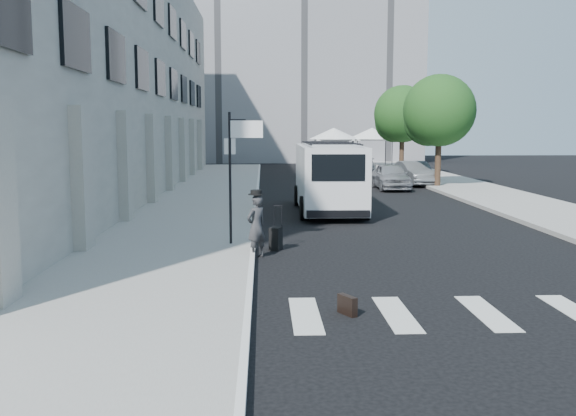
{
  "coord_description": "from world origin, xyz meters",
  "views": [
    {
      "loc": [
        -1.73,
        -13.83,
        3.25
      ],
      "look_at": [
        -1.12,
        1.62,
        1.3
      ],
      "focal_mm": 40.0,
      "sensor_mm": 36.0,
      "label": 1
    }
  ],
  "objects": [
    {
      "name": "building_left",
      "position": [
        -11.5,
        18.0,
        6.0
      ],
      "size": [
        10.0,
        44.0,
        12.0
      ],
      "primitive_type": "cube",
      "color": "gray",
      "rests_on": "ground"
    },
    {
      "name": "tree_near",
      "position": [
        7.5,
        20.15,
        3.97
      ],
      "size": [
        3.8,
        3.83,
        6.03
      ],
      "color": "black",
      "rests_on": "ground"
    },
    {
      "name": "ground",
      "position": [
        0.0,
        0.0,
        0.0
      ],
      "size": [
        120.0,
        120.0,
        0.0
      ],
      "primitive_type": "plane",
      "color": "black",
      "rests_on": "ground"
    },
    {
      "name": "sign_pole",
      "position": [
        -2.36,
        3.2,
        2.65
      ],
      "size": [
        1.03,
        0.07,
        3.5
      ],
      "color": "black",
      "rests_on": "sidewalk_left"
    },
    {
      "name": "parked_car_c",
      "position": [
        5.0,
        31.31,
        0.77
      ],
      "size": [
        2.46,
        5.42,
        1.54
      ],
      "primitive_type": "imported",
      "rotation": [
        0.0,
        0.0,
        -0.06
      ],
      "color": "gray",
      "rests_on": "ground"
    },
    {
      "name": "sidewalk_right",
      "position": [
        9.0,
        20.0,
        0.07
      ],
      "size": [
        4.0,
        56.0,
        0.15
      ],
      "primitive_type": "cube",
      "color": "gray",
      "rests_on": "ground"
    },
    {
      "name": "tent_left",
      "position": [
        4.0,
        38.0,
        2.71
      ],
      "size": [
        4.0,
        4.0,
        3.2
      ],
      "color": "black",
      "rests_on": "ground"
    },
    {
      "name": "cargo_van",
      "position": [
        0.8,
        10.73,
        1.32
      ],
      "size": [
        2.47,
        6.89,
        2.56
      ],
      "rotation": [
        0.0,
        0.0,
        -0.0
      ],
      "color": "silver",
      "rests_on": "ground"
    },
    {
      "name": "briefcase",
      "position": [
        -0.27,
        -3.0,
        0.17
      ],
      "size": [
        0.32,
        0.44,
        0.34
      ],
      "primitive_type": "cube",
      "rotation": [
        0.0,
        0.0,
        0.5
      ],
      "color": "black",
      "rests_on": "ground"
    },
    {
      "name": "sidewalk_left",
      "position": [
        -4.25,
        16.0,
        0.07
      ],
      "size": [
        4.5,
        48.0,
        0.15
      ],
      "primitive_type": "cube",
      "color": "gray",
      "rests_on": "ground"
    },
    {
      "name": "businessman",
      "position": [
        -1.9,
        2.0,
        0.79
      ],
      "size": [
        0.68,
        0.68,
        1.59
      ],
      "primitive_type": "imported",
      "rotation": [
        0.0,
        0.0,
        3.91
      ],
      "color": "#323234",
      "rests_on": "ground"
    },
    {
      "name": "parked_car_b",
      "position": [
        6.8,
        21.92,
        0.67
      ],
      "size": [
        1.85,
        4.2,
        1.34
      ],
      "primitive_type": "imported",
      "rotation": [
        0.0,
        0.0,
        0.11
      ],
      "color": "#5A5E62",
      "rests_on": "ground"
    },
    {
      "name": "tree_far",
      "position": [
        7.5,
        29.15,
        3.97
      ],
      "size": [
        3.8,
        3.83,
        6.03
      ],
      "color": "black",
      "rests_on": "ground"
    },
    {
      "name": "tent_right",
      "position": [
        7.2,
        38.5,
        2.71
      ],
      "size": [
        4.0,
        4.0,
        3.2
      ],
      "color": "black",
      "rests_on": "ground"
    },
    {
      "name": "building_far",
      "position": [
        2.0,
        50.0,
        12.5
      ],
      "size": [
        22.0,
        12.0,
        25.0
      ],
      "primitive_type": "cube",
      "color": "slate",
      "rests_on": "ground"
    },
    {
      "name": "suitcase",
      "position": [
        -1.39,
        3.0,
        0.31
      ],
      "size": [
        0.38,
        0.48,
        1.18
      ],
      "rotation": [
        0.0,
        0.0,
        -0.32
      ],
      "color": "black",
      "rests_on": "ground"
    },
    {
      "name": "parked_car_a",
      "position": [
        5.0,
        19.55,
        0.69
      ],
      "size": [
        1.67,
        4.08,
        1.38
      ],
      "primitive_type": "imported",
      "rotation": [
        0.0,
        0.0,
        -0.01
      ],
      "color": "gray",
      "rests_on": "ground"
    }
  ]
}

